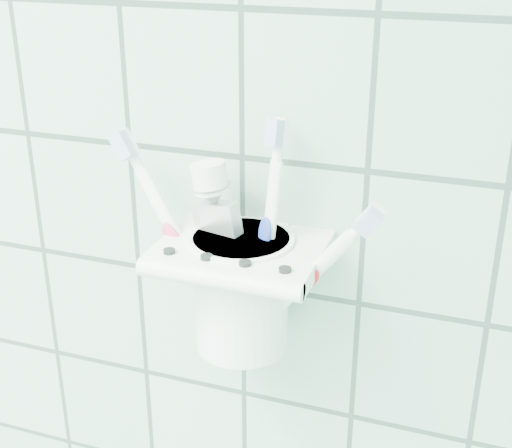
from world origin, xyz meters
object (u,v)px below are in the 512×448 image
toothbrush_pink (230,236)px  cup (242,288)px  holder_bracket (242,253)px  toothbrush_orange (251,233)px  toothpaste_tube (235,238)px  toothbrush_blue (258,240)px

toothbrush_pink → cup: bearing=84.8°
holder_bracket → toothbrush_pink: size_ratio=0.68×
toothbrush_orange → toothpaste_tube: bearing=170.9°
toothbrush_blue → cup: bearing=-176.9°
holder_bracket → toothbrush_blue: size_ratio=0.69×
toothpaste_tube → holder_bracket: bearing=-35.7°
toothpaste_tube → toothbrush_orange: bearing=9.5°
cup → toothbrush_orange: (0.01, 0.01, 0.05)m
toothbrush_pink → toothbrush_orange: (0.01, 0.02, -0.01)m
toothbrush_pink → toothpaste_tube: (-0.01, 0.02, -0.01)m
toothbrush_blue → toothbrush_orange: (-0.01, 0.01, -0.00)m
toothbrush_blue → holder_bracket: bearing=-165.9°
toothbrush_orange → toothpaste_tube: (-0.01, 0.00, -0.01)m
holder_bracket → toothbrush_pink: (-0.00, -0.01, 0.02)m
holder_bracket → toothbrush_pink: toothbrush_pink is taller
holder_bracket → toothbrush_blue: bearing=-14.1°
toothbrush_orange → cup: bearing=-141.1°
toothbrush_blue → toothbrush_orange: toothbrush_blue is taller
holder_bracket → toothbrush_orange: toothbrush_orange is taller
toothbrush_orange → toothpaste_tube: size_ratio=1.12×
holder_bracket → toothpaste_tube: 0.02m
holder_bracket → toothpaste_tube: size_ratio=0.83×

